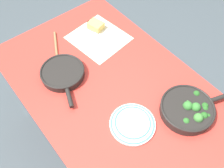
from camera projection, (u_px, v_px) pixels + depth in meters
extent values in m
plane|color=#424C51|center=(112.00, 139.00, 1.97)|extent=(14.00, 14.00, 0.00)
cube|color=red|center=(112.00, 88.00, 1.37)|extent=(1.36, 0.86, 0.03)
cylinder|color=#BCBCC1|center=(222.00, 155.00, 1.53)|extent=(0.05, 0.05, 0.71)
cylinder|color=#BCBCC1|center=(100.00, 42.00, 2.09)|extent=(0.05, 0.05, 0.71)
cylinder|color=#BCBCC1|center=(19.00, 88.00, 1.82)|extent=(0.05, 0.05, 0.71)
cylinder|color=black|center=(187.00, 110.00, 1.25)|extent=(0.27, 0.27, 0.05)
torus|color=black|center=(188.00, 107.00, 1.23)|extent=(0.27, 0.27, 0.01)
cylinder|color=black|center=(220.00, 97.00, 1.27)|extent=(0.06, 0.12, 0.02)
cylinder|color=#357027|center=(186.00, 105.00, 1.27)|extent=(0.01, 0.01, 0.02)
sphere|color=#428438|center=(187.00, 103.00, 1.26)|extent=(0.03, 0.03, 0.03)
cylinder|color=#2C6823|center=(184.00, 108.00, 1.26)|extent=(0.01, 0.01, 0.02)
sphere|color=#387A33|center=(185.00, 106.00, 1.24)|extent=(0.03, 0.03, 0.03)
cylinder|color=#2C6823|center=(194.00, 110.00, 1.25)|extent=(0.02, 0.02, 0.03)
sphere|color=#387A33|center=(196.00, 107.00, 1.22)|extent=(0.05, 0.05, 0.05)
cylinder|color=#205218|center=(207.00, 118.00, 1.23)|extent=(0.01, 0.01, 0.02)
sphere|color=#286023|center=(208.00, 116.00, 1.21)|extent=(0.03, 0.03, 0.03)
cylinder|color=#357027|center=(197.00, 121.00, 1.21)|extent=(0.02, 0.02, 0.03)
sphere|color=#428438|center=(198.00, 118.00, 1.19)|extent=(0.05, 0.05, 0.05)
cylinder|color=#205218|center=(203.00, 118.00, 1.23)|extent=(0.01, 0.01, 0.02)
sphere|color=#286023|center=(204.00, 116.00, 1.21)|extent=(0.04, 0.04, 0.04)
cylinder|color=#245B1C|center=(185.00, 123.00, 1.21)|extent=(0.01, 0.01, 0.02)
sphere|color=#2D6B28|center=(186.00, 121.00, 1.19)|extent=(0.03, 0.03, 0.03)
cylinder|color=#2C6823|center=(186.00, 109.00, 1.25)|extent=(0.02, 0.02, 0.03)
sphere|color=#387A33|center=(188.00, 106.00, 1.23)|extent=(0.05, 0.05, 0.05)
cylinder|color=#205218|center=(203.00, 108.00, 1.26)|extent=(0.01, 0.01, 0.02)
sphere|color=#286023|center=(205.00, 106.00, 1.24)|extent=(0.04, 0.04, 0.04)
cylinder|color=#205218|center=(195.00, 96.00, 1.30)|extent=(0.01, 0.01, 0.02)
sphere|color=#286023|center=(196.00, 94.00, 1.28)|extent=(0.04, 0.04, 0.04)
cylinder|color=#205218|center=(204.00, 111.00, 1.25)|extent=(0.01, 0.01, 0.02)
sphere|color=#286023|center=(205.00, 109.00, 1.23)|extent=(0.03, 0.03, 0.03)
cube|color=olive|center=(191.00, 112.00, 1.23)|extent=(0.05, 0.05, 0.04)
cube|color=#AD7F4C|center=(197.00, 107.00, 1.26)|extent=(0.03, 0.04, 0.03)
cube|color=#AD7F4C|center=(184.00, 102.00, 1.27)|extent=(0.04, 0.05, 0.04)
cube|color=#AD7F4C|center=(192.00, 95.00, 1.29)|extent=(0.05, 0.04, 0.04)
cube|color=#9E703D|center=(194.00, 120.00, 1.22)|extent=(0.03, 0.02, 0.02)
cylinder|color=black|center=(63.00, 73.00, 1.39)|extent=(0.24, 0.24, 0.04)
torus|color=black|center=(62.00, 71.00, 1.37)|extent=(0.25, 0.25, 0.01)
cylinder|color=black|center=(69.00, 98.00, 1.28)|extent=(0.11, 0.06, 0.02)
cylinder|color=#EAD170|center=(63.00, 73.00, 1.39)|extent=(0.20, 0.20, 0.02)
cylinder|color=#996B42|center=(56.00, 50.00, 1.50)|extent=(0.28, 0.15, 0.02)
ellipsoid|color=#996B42|center=(59.00, 72.00, 1.40)|extent=(0.08, 0.07, 0.02)
cube|color=beige|center=(99.00, 38.00, 1.57)|extent=(0.36, 0.34, 0.00)
cube|color=silver|center=(103.00, 40.00, 1.56)|extent=(0.21, 0.05, 0.01)
cylinder|color=black|center=(92.00, 26.00, 1.62)|extent=(0.09, 0.03, 0.02)
cube|color=#E0C15B|center=(96.00, 26.00, 1.60)|extent=(0.11, 0.09, 0.05)
cylinder|color=white|center=(132.00, 124.00, 1.22)|extent=(0.23, 0.23, 0.01)
torus|color=#4C9EB7|center=(133.00, 123.00, 1.22)|extent=(0.22, 0.22, 0.01)
cylinder|color=white|center=(133.00, 123.00, 1.21)|extent=(0.19, 0.19, 0.01)
torus|color=#4C9EB7|center=(133.00, 122.00, 1.21)|extent=(0.18, 0.18, 0.01)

